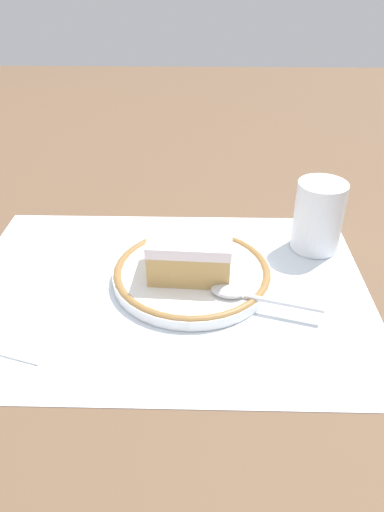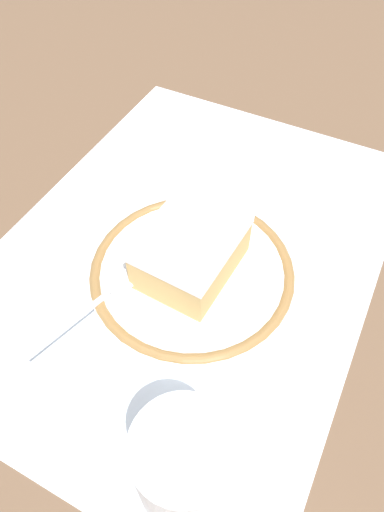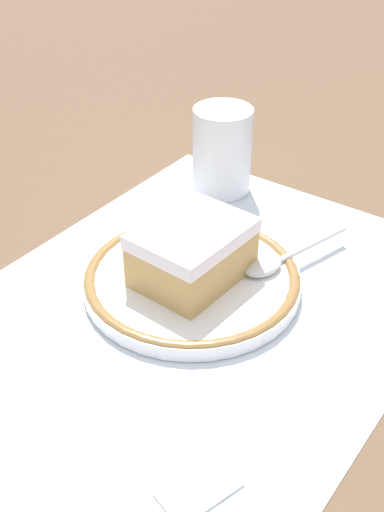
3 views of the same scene
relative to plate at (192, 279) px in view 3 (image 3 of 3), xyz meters
name	(u,v)px [view 3 (image 3 of 3)]	position (x,y,z in m)	size (l,w,h in m)	color
ground_plane	(189,314)	(-0.03, -0.02, -0.01)	(2.40, 2.40, 0.00)	brown
placemat	(189,313)	(-0.03, -0.02, -0.01)	(0.47, 0.35, 0.00)	silver
plate	(192,279)	(0.00, 0.00, 0.00)	(0.19, 0.19, 0.02)	white
cake_slice	(192,252)	(0.00, 0.00, 0.03)	(0.10, 0.08, 0.05)	tan
spoon	(275,261)	(0.05, -0.05, 0.01)	(0.12, 0.05, 0.01)	silver
cup	(222,156)	(0.16, 0.08, 0.03)	(0.06, 0.06, 0.09)	white
sugar_packet	(199,486)	(-0.16, -0.12, -0.01)	(0.05, 0.03, 0.01)	white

